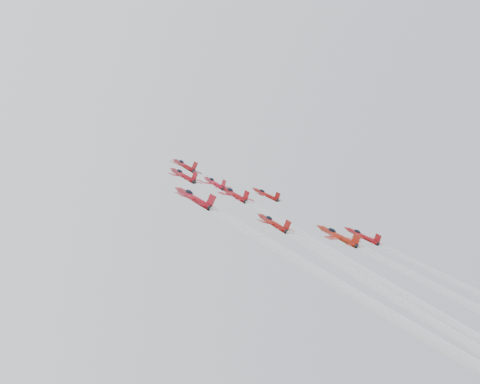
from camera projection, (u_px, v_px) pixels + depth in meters
jet_lead at (184, 165)px, 163.95m from camera, size 10.48×13.40×8.56m
jet_row2_left at (183, 175)px, 143.94m from camera, size 9.54×12.20×7.80m
jet_row2_center at (214, 183)px, 149.32m from camera, size 9.00×11.51×7.35m
jet_row2_right at (266, 194)px, 162.21m from camera, size 8.53×10.91×6.97m
jet_center at (385, 278)px, 103.32m from camera, size 10.01×94.13×56.43m
jet_rear_farleft at (388, 319)px, 76.95m from camera, size 10.59×99.62×59.72m
jet_rear_left at (452, 325)px, 85.83m from camera, size 8.98×84.51×50.66m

